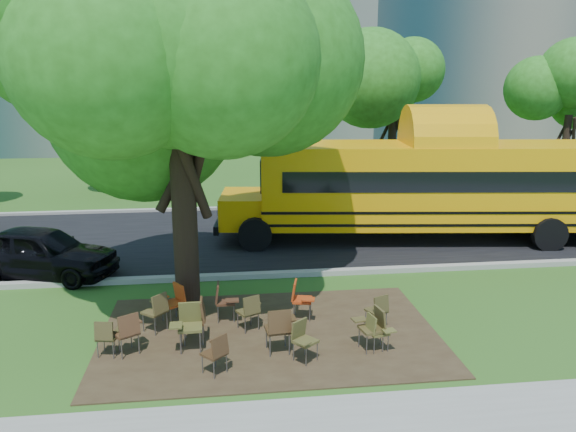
{
  "coord_description": "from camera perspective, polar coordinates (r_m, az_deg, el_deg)",
  "views": [
    {
      "loc": [
        0.07,
        -11.32,
        5.25
      ],
      "look_at": [
        1.92,
        3.96,
        1.46
      ],
      "focal_mm": 35.0,
      "sensor_mm": 36.0,
      "label": 1
    }
  ],
  "objects": [
    {
      "name": "chair_8",
      "position": [
        12.27,
        -13.17,
        -9.08
      ],
      "size": [
        0.6,
        0.76,
        0.88
      ],
      "rotation": [
        0.0,
        0.0,
        0.88
      ],
      "color": "#4E4121",
      "rests_on": "ground"
    },
    {
      "name": "chair_12",
      "position": [
        12.53,
        1.22,
        -8.17
      ],
      "size": [
        0.53,
        0.67,
        0.9
      ],
      "rotation": [
        0.0,
        0.0,
        4.48
      ],
      "color": "#A73611",
      "rests_on": "ground"
    },
    {
      "name": "kerb_near",
      "position": [
        15.23,
        -6.8,
        -6.14
      ],
      "size": [
        80.0,
        0.25,
        0.14
      ],
      "primitive_type": "cube",
      "color": "gray",
      "rests_on": "ground"
    },
    {
      "name": "dirt_patch",
      "position": [
        12.05,
        -1.84,
        -11.9
      ],
      "size": [
        7.0,
        4.5,
        0.03
      ],
      "primitive_type": "cube",
      "color": "#382819",
      "rests_on": "ground"
    },
    {
      "name": "bg_tree_3",
      "position": [
        26.53,
        10.77,
        13.15
      ],
      "size": [
        5.6,
        5.6,
        7.84
      ],
      "color": "black",
      "rests_on": "ground"
    },
    {
      "name": "bg_tree_2",
      "position": [
        27.8,
        -17.75,
        11.07
      ],
      "size": [
        4.8,
        4.8,
        6.62
      ],
      "color": "black",
      "rests_on": "ground"
    },
    {
      "name": "chair_0",
      "position": [
        11.43,
        -15.96,
        -10.98
      ],
      "size": [
        0.6,
        0.74,
        0.9
      ],
      "rotation": [
        0.0,
        0.0,
        0.57
      ],
      "color": "#51311D",
      "rests_on": "ground"
    },
    {
      "name": "chair_6",
      "position": [
        11.34,
        8.66,
        -10.81
      ],
      "size": [
        0.62,
        0.6,
        0.89
      ],
      "rotation": [
        0.0,
        0.0,
        1.76
      ],
      "color": "#4A3F20",
      "rests_on": "ground"
    },
    {
      "name": "chair_10",
      "position": [
        12.52,
        -6.6,
        -8.31
      ],
      "size": [
        0.52,
        0.57,
        0.88
      ],
      "rotation": [
        0.0,
        0.0,
        -1.58
      ],
      "color": "#442718",
      "rests_on": "ground"
    },
    {
      "name": "chair_14",
      "position": [
        11.66,
        -9.3,
        -9.98
      ],
      "size": [
        0.54,
        0.6,
        0.93
      ],
      "rotation": [
        0.0,
        0.0,
        1.56
      ],
      "color": "#442C18",
      "rests_on": "ground"
    },
    {
      "name": "chair_13",
      "position": [
        12.26,
        9.19,
        -9.17
      ],
      "size": [
        0.54,
        0.62,
        0.8
      ],
      "rotation": [
        0.0,
        0.0,
        0.4
      ],
      "color": "#443C1D",
      "rests_on": "ground"
    },
    {
      "name": "chair_5",
      "position": [
        10.81,
        1.51,
        -12.2
      ],
      "size": [
        0.55,
        0.69,
        0.82
      ],
      "rotation": [
        0.0,
        0.0,
        3.83
      ],
      "color": "#4D4721",
      "rests_on": "ground"
    },
    {
      "name": "chair_4",
      "position": [
        11.03,
        -0.84,
        -11.08
      ],
      "size": [
        0.64,
        0.62,
        0.97
      ],
      "rotation": [
        0.0,
        0.0,
        0.1
      ],
      "color": "#402A16",
      "rests_on": "ground"
    },
    {
      "name": "asphalt_road",
      "position": [
        19.05,
        -6.86,
        -2.18
      ],
      "size": [
        80.0,
        8.0,
        0.04
      ],
      "primitive_type": "cube",
      "color": "black",
      "rests_on": "ground"
    },
    {
      "name": "chair_3",
      "position": [
        11.38,
        -10.06,
        -10.54
      ],
      "size": [
        0.62,
        0.57,
        0.96
      ],
      "rotation": [
        0.0,
        0.0,
        3.16
      ],
      "color": "brown",
      "rests_on": "ground"
    },
    {
      "name": "main_tree",
      "position": [
        12.42,
        -11.09,
        13.7
      ],
      "size": [
        7.2,
        7.2,
        8.88
      ],
      "color": "black",
      "rests_on": "ground"
    },
    {
      "name": "chair_7",
      "position": [
        11.31,
        8.97,
        -11.29
      ],
      "size": [
        0.54,
        0.52,
        0.77
      ],
      "rotation": [
        0.0,
        0.0,
        -1.36
      ],
      "color": "brown",
      "rests_on": "ground"
    },
    {
      "name": "building_main",
      "position": [
        48.34,
        -17.57,
        20.08
      ],
      "size": [
        38.0,
        16.0,
        22.0
      ],
      "primitive_type": "cube",
      "color": "slate",
      "rests_on": "ground"
    },
    {
      "name": "ground",
      "position": [
        12.48,
        -6.72,
        -11.14
      ],
      "size": [
        160.0,
        160.0,
        0.0
      ],
      "primitive_type": "plane",
      "color": "#2E551A",
      "rests_on": "ground"
    },
    {
      "name": "kerb_far",
      "position": [
        23.01,
        -6.91,
        0.74
      ],
      "size": [
        80.0,
        0.25,
        0.14
      ],
      "primitive_type": "cube",
      "color": "gray",
      "rests_on": "ground"
    },
    {
      "name": "bg_tree_4",
      "position": [
        29.08,
        26.8,
        10.62
      ],
      "size": [
        5.0,
        5.0,
        6.85
      ],
      "color": "black",
      "rests_on": "ground"
    },
    {
      "name": "chair_11",
      "position": [
        12.03,
        -3.88,
        -9.38
      ],
      "size": [
        0.56,
        0.67,
        0.83
      ],
      "rotation": [
        0.0,
        0.0,
        0.47
      ],
      "color": "#473E1E",
      "rests_on": "ground"
    },
    {
      "name": "black_car",
      "position": [
        16.52,
        -23.81,
        -3.36
      ],
      "size": [
        4.4,
        2.83,
        1.4
      ],
      "primitive_type": "imported",
      "rotation": [
        0.0,
        0.0,
        1.26
      ],
      "color": "black",
      "rests_on": "ground"
    },
    {
      "name": "school_bus",
      "position": [
        19.01,
        14.96,
        3.06
      ],
      "size": [
        13.27,
        4.28,
        3.19
      ],
      "rotation": [
        0.0,
        0.0,
        -0.11
      ],
      "color": "#E89B07",
      "rests_on": "ground"
    },
    {
      "name": "chair_1",
      "position": [
        11.5,
        -17.85,
        -11.36
      ],
      "size": [
        0.58,
        0.46,
        0.78
      ],
      "rotation": [
        0.0,
        0.0,
        -0.19
      ],
      "color": "#42381C",
      "rests_on": "ground"
    },
    {
      "name": "chair_9",
      "position": [
        12.7,
        -11.5,
        -8.24
      ],
      "size": [
        0.73,
        0.58,
        0.87
      ],
      "rotation": [
        0.0,
        0.0,
        2.19
      ],
      "color": "#AD3D12",
      "rests_on": "ground"
    },
    {
      "name": "chair_2",
      "position": [
        10.46,
        -7.25,
        -13.35
      ],
      "size": [
        0.54,
        0.68,
        0.79
      ],
      "rotation": [
        0.0,
        0.0,
        0.74
      ],
      "color": "#412917",
      "rests_on": "ground"
    }
  ]
}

